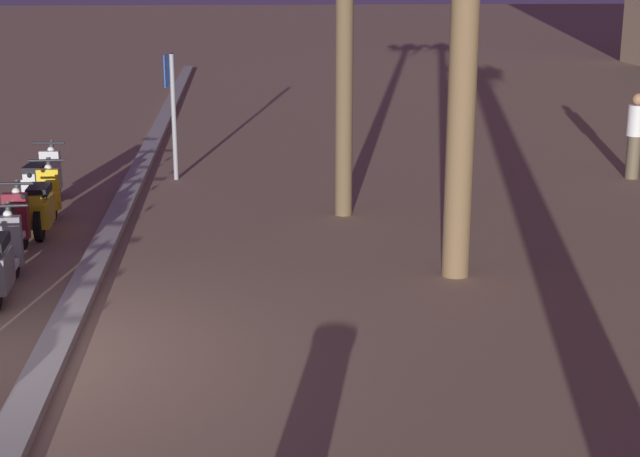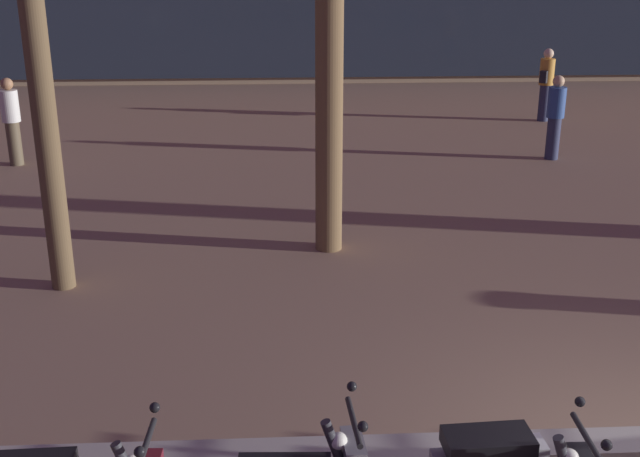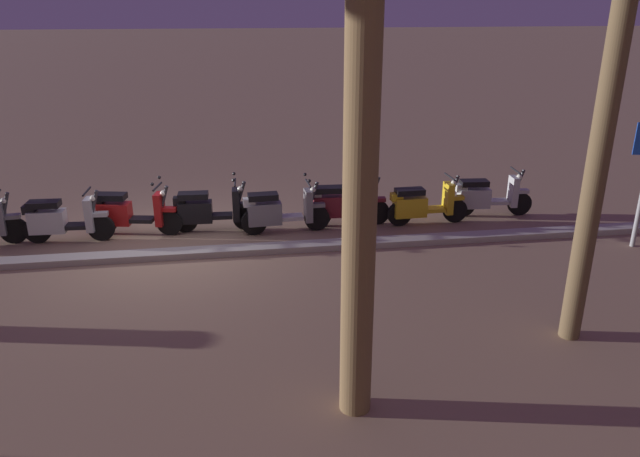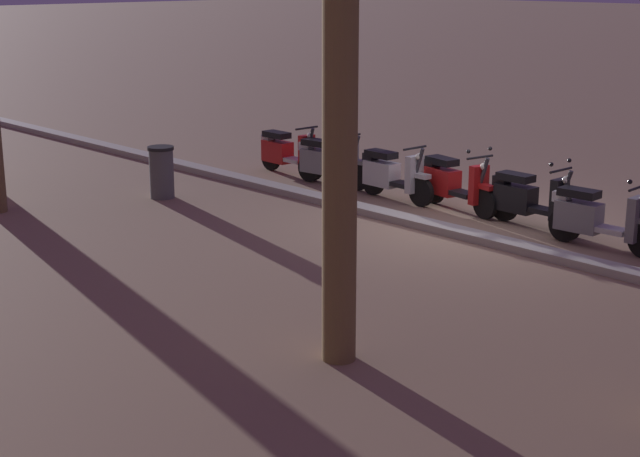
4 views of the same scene
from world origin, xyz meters
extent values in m
plane|color=#93755B|center=(0.00, 0.00, 0.00)|extent=(200.00, 200.00, 0.00)
cube|color=#ADA89E|center=(0.00, 0.56, 0.06)|extent=(60.00, 0.36, 0.12)
cylinder|color=black|center=(-1.62, -0.38, 0.26)|extent=(0.52, 0.13, 0.52)
cube|color=silver|center=(-2.32, -0.41, 0.32)|extent=(0.61, 0.31, 0.08)
cube|color=slate|center=(-1.84, -0.39, 0.44)|extent=(0.70, 0.36, 0.45)
cube|color=black|center=(-1.82, -0.39, 0.80)|extent=(0.61, 0.33, 0.12)
cube|color=slate|center=(-2.74, -0.43, 0.55)|extent=(0.16, 0.35, 0.66)
cylinder|color=black|center=(-2.74, -0.43, 1.02)|extent=(0.07, 0.56, 0.04)
cube|color=silver|center=(-1.54, -0.37, 0.70)|extent=(0.25, 0.21, 0.16)
sphere|color=black|center=(-2.73, -0.19, 1.14)|extent=(0.07, 0.07, 0.07)
cylinder|color=black|center=(-1.46, -0.70, 0.26)|extent=(0.52, 0.11, 0.52)
cylinder|color=black|center=(-0.22, -0.73, 0.26)|extent=(0.52, 0.11, 0.52)
cube|color=black|center=(-0.89, -0.72, 0.32)|extent=(0.61, 0.30, 0.08)
cube|color=black|center=(-0.44, -0.73, 0.43)|extent=(0.69, 0.34, 0.43)
cube|color=black|center=(-0.42, -0.73, 0.78)|extent=(0.61, 0.32, 0.12)
cube|color=black|center=(-1.28, -0.70, 0.55)|extent=(0.15, 0.34, 0.66)
cube|color=black|center=(-1.46, -0.70, 0.55)|extent=(0.32, 0.17, 0.08)
cylinder|color=#333338|center=(-1.36, -0.70, 0.70)|extent=(0.28, 0.08, 0.69)
cylinder|color=black|center=(-1.28, -0.70, 1.02)|extent=(0.06, 0.56, 0.04)
sphere|color=white|center=(-1.38, -0.70, 0.88)|extent=(0.12, 0.12, 0.12)
cube|color=black|center=(-0.14, -0.74, 0.68)|extent=(0.25, 0.21, 0.16)
sphere|color=black|center=(-1.26, -0.94, 1.14)|extent=(0.07, 0.07, 0.07)
sphere|color=black|center=(-1.25, -0.47, 1.14)|extent=(0.07, 0.07, 0.07)
cylinder|color=black|center=(0.07, -0.61, 0.26)|extent=(0.53, 0.19, 0.52)
cylinder|color=black|center=(1.40, -0.86, 0.26)|extent=(0.53, 0.19, 0.52)
cube|color=black|center=(0.69, -0.73, 0.32)|extent=(0.64, 0.38, 0.08)
cube|color=red|center=(1.18, -0.82, 0.44)|extent=(0.73, 0.44, 0.45)
cube|color=black|center=(1.20, -0.82, 0.80)|extent=(0.64, 0.40, 0.12)
cube|color=red|center=(0.25, -0.65, 0.55)|extent=(0.20, 0.36, 0.66)
cube|color=red|center=(0.07, -0.61, 0.55)|extent=(0.34, 0.22, 0.08)
cylinder|color=#333338|center=(0.17, -0.63, 0.70)|extent=(0.29, 0.12, 0.69)
cylinder|color=black|center=(0.25, -0.65, 1.02)|extent=(0.14, 0.56, 0.04)
sphere|color=white|center=(0.15, -0.63, 0.88)|extent=(0.12, 0.12, 0.12)
cube|color=black|center=(1.47, -0.87, 0.70)|extent=(0.27, 0.24, 0.16)
sphere|color=black|center=(0.23, -0.89, 1.14)|extent=(0.07, 0.07, 0.07)
sphere|color=black|center=(0.31, -0.41, 1.14)|extent=(0.07, 0.07, 0.07)
cylinder|color=black|center=(1.39, -0.51, 0.26)|extent=(0.52, 0.12, 0.52)
cylinder|color=black|center=(2.60, -0.56, 0.26)|extent=(0.52, 0.12, 0.52)
cube|color=black|center=(1.94, -0.53, 0.32)|extent=(0.61, 0.31, 0.08)
cube|color=silver|center=(2.38, -0.55, 0.44)|extent=(0.69, 0.35, 0.44)
cube|color=black|center=(2.40, -0.55, 0.79)|extent=(0.61, 0.33, 0.12)
cube|color=silver|center=(1.57, -0.51, 0.55)|extent=(0.15, 0.35, 0.66)
cube|color=silver|center=(1.39, -0.51, 0.55)|extent=(0.33, 0.17, 0.08)
cylinder|color=#333338|center=(1.49, -0.51, 0.70)|extent=(0.29, 0.08, 0.69)
cylinder|color=black|center=(1.57, -0.51, 1.02)|extent=(0.06, 0.56, 0.04)
sphere|color=white|center=(1.47, -0.51, 0.88)|extent=(0.12, 0.12, 0.12)
cube|color=black|center=(2.68, -0.56, 0.69)|extent=(0.25, 0.21, 0.16)
cylinder|color=black|center=(3.05, -0.61, 0.26)|extent=(0.53, 0.16, 0.52)
cylinder|color=black|center=(4.25, -0.48, 0.26)|extent=(0.53, 0.16, 0.52)
cube|color=silver|center=(3.60, -0.55, 0.32)|extent=(0.63, 0.34, 0.08)
cube|color=slate|center=(4.03, -0.50, 0.44)|extent=(0.71, 0.39, 0.45)
cube|color=black|center=(4.05, -0.50, 0.80)|extent=(0.63, 0.36, 0.12)
cube|color=slate|center=(3.23, -0.59, 0.55)|extent=(0.18, 0.35, 0.66)
cube|color=slate|center=(3.05, -0.61, 0.55)|extent=(0.34, 0.19, 0.08)
cylinder|color=#333338|center=(3.15, -0.60, 0.70)|extent=(0.29, 0.10, 0.69)
cylinder|color=black|center=(3.23, -0.59, 1.02)|extent=(0.10, 0.56, 0.04)
sphere|color=white|center=(3.13, -0.60, 0.88)|extent=(0.12, 0.12, 0.12)
cube|color=silver|center=(4.33, -0.47, 0.70)|extent=(0.26, 0.22, 0.16)
cylinder|color=black|center=(4.31, -0.62, 0.26)|extent=(0.52, 0.12, 0.52)
cylinder|color=black|center=(5.63, -0.66, 0.26)|extent=(0.52, 0.12, 0.52)
cube|color=silver|center=(4.92, -0.64, 0.32)|extent=(0.61, 0.30, 0.08)
cube|color=red|center=(5.41, -0.66, 0.42)|extent=(0.69, 0.34, 0.43)
cube|color=black|center=(5.43, -0.66, 0.77)|extent=(0.61, 0.32, 0.12)
cube|color=red|center=(4.49, -0.63, 0.55)|extent=(0.15, 0.34, 0.66)
cube|color=red|center=(4.31, -0.62, 0.55)|extent=(0.32, 0.17, 0.08)
cylinder|color=#333338|center=(4.41, -0.62, 0.70)|extent=(0.28, 0.08, 0.69)
cylinder|color=black|center=(4.49, -0.63, 1.02)|extent=(0.06, 0.56, 0.04)
sphere|color=white|center=(4.39, -0.62, 0.88)|extent=(0.12, 0.12, 0.12)
cube|color=silver|center=(5.71, -0.66, 0.67)|extent=(0.25, 0.21, 0.16)
cylinder|color=brown|center=(-2.53, 5.39, 3.12)|extent=(0.36, 0.36, 6.23)
cylinder|color=#56565B|center=(5.09, 2.42, 0.45)|extent=(0.44, 0.44, 0.90)
cylinder|color=black|center=(5.09, 2.42, 0.92)|extent=(0.48, 0.48, 0.06)
camera|label=1|loc=(9.35, 2.57, 3.95)|focal=53.48mm
camera|label=2|loc=(-3.19, -4.91, 3.97)|focal=44.75mm
camera|label=3|loc=(-1.27, 11.10, 4.46)|focal=33.70mm
camera|label=4|loc=(-9.37, 12.15, 4.04)|focal=54.08mm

